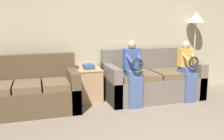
# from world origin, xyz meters

# --- Properties ---
(wall_back) EXTENTS (7.07, 0.06, 2.55)m
(wall_back) POSITION_xyz_m (0.00, 2.84, 1.27)
(wall_back) COLOR #BCB293
(wall_back) RESTS_ON ground_plane
(couch_main) EXTENTS (1.89, 0.92, 0.97)m
(couch_main) POSITION_xyz_m (0.54, 2.33, 0.34)
(couch_main) COLOR #70665B
(couch_main) RESTS_ON ground_plane
(couch_side) EXTENTS (1.67, 0.86, 0.95)m
(couch_side) POSITION_xyz_m (-1.81, 2.24, 0.33)
(couch_side) COLOR brown
(couch_side) RESTS_ON ground_plane
(child_left_seated) EXTENTS (0.30, 0.37, 1.19)m
(child_left_seated) POSITION_xyz_m (-0.02, 1.93, 0.65)
(child_left_seated) COLOR #475B8E
(child_left_seated) RESTS_ON ground_plane
(child_right_seated) EXTENTS (0.27, 0.36, 1.15)m
(child_right_seated) POSITION_xyz_m (1.09, 1.93, 0.64)
(child_right_seated) COLOR #475B8E
(child_right_seated) RESTS_ON ground_plane
(side_shelf) EXTENTS (0.48, 0.53, 0.62)m
(side_shelf) POSITION_xyz_m (-0.71, 2.52, 0.32)
(side_shelf) COLOR tan
(side_shelf) RESTS_ON ground_plane
(book_stack) EXTENTS (0.21, 0.24, 0.09)m
(book_stack) POSITION_xyz_m (-0.70, 2.52, 0.67)
(book_stack) COLOR #4C4C56
(book_stack) RESTS_ON side_shelf
(floor_lamp) EXTENTS (0.38, 0.38, 1.70)m
(floor_lamp) POSITION_xyz_m (1.70, 2.61, 1.48)
(floor_lamp) COLOR #2D2B28
(floor_lamp) RESTS_ON ground_plane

